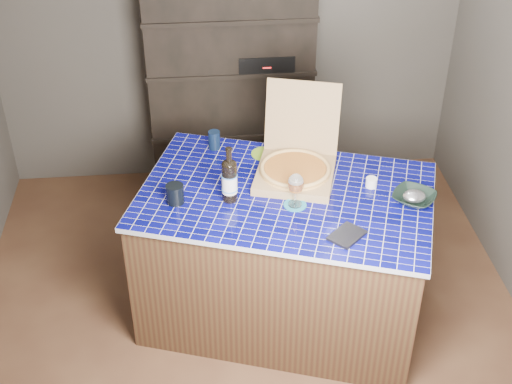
{
  "coord_description": "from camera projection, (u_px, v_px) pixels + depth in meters",
  "views": [
    {
      "loc": [
        -0.26,
        -3.29,
        3.26
      ],
      "look_at": [
        0.05,
        0.0,
        0.96
      ],
      "focal_mm": 50.0,
      "sensor_mm": 36.0,
      "label": 1
    }
  ],
  "objects": [
    {
      "name": "bowl",
      "position": [
        414.0,
        198.0,
        4.02
      ],
      "size": [
        0.33,
        0.33,
        0.06
      ],
      "primitive_type": "imported",
      "rotation": [
        0.0,
        0.0,
        -0.65
      ],
      "color": "black",
      "rests_on": "kitchen_island"
    },
    {
      "name": "navy_cup",
      "position": [
        214.0,
        140.0,
        4.48
      ],
      "size": [
        0.07,
        0.07,
        0.12
      ],
      "primitive_type": "cylinder",
      "color": "black",
      "rests_on": "kitchen_island"
    },
    {
      "name": "white_jar",
      "position": [
        371.0,
        182.0,
        4.14
      ],
      "size": [
        0.07,
        0.07,
        0.06
      ],
      "primitive_type": "cylinder",
      "color": "white",
      "rests_on": "kitchen_island"
    },
    {
      "name": "green_trivet",
      "position": [
        265.0,
        154.0,
        4.45
      ],
      "size": [
        0.17,
        0.17,
        0.01
      ],
      "primitive_type": "cylinder",
      "color": "olive",
      "rests_on": "kitchen_island"
    },
    {
      "name": "room",
      "position": [
        247.0,
        149.0,
        3.86
      ],
      "size": [
        3.5,
        3.5,
        3.5
      ],
      "color": "brown",
      "rests_on": "ground"
    },
    {
      "name": "teal_trivet",
      "position": [
        295.0,
        205.0,
        4.0
      ],
      "size": [
        0.13,
        0.13,
        0.01
      ],
      "primitive_type": "cylinder",
      "color": "teal",
      "rests_on": "kitchen_island"
    },
    {
      "name": "foil_contents",
      "position": [
        414.0,
        196.0,
        4.01
      ],
      "size": [
        0.13,
        0.11,
        0.06
      ],
      "primitive_type": "ellipsoid",
      "color": "silver",
      "rests_on": "bowl"
    },
    {
      "name": "tumbler",
      "position": [
        175.0,
        194.0,
        4.0
      ],
      "size": [
        0.1,
        0.1,
        0.11
      ],
      "primitive_type": "cylinder",
      "color": "black",
      "rests_on": "kitchen_island"
    },
    {
      "name": "dvd_case",
      "position": [
        347.0,
        235.0,
        3.77
      ],
      "size": [
        0.23,
        0.23,
        0.02
      ],
      "primitive_type": "cube",
      "rotation": [
        0.0,
        0.0,
        -0.8
      ],
      "color": "black",
      "rests_on": "kitchen_island"
    },
    {
      "name": "mead_bottle",
      "position": [
        229.0,
        180.0,
        3.97
      ],
      "size": [
        0.09,
        0.09,
        0.34
      ],
      "color": "black",
      "rests_on": "kitchen_island"
    },
    {
      "name": "shelving_unit",
      "position": [
        231.0,
        83.0,
        5.31
      ],
      "size": [
        1.2,
        0.41,
        1.8
      ],
      "color": "black",
      "rests_on": "floor"
    },
    {
      "name": "wine_glass",
      "position": [
        296.0,
        184.0,
        3.92
      ],
      "size": [
        0.09,
        0.09,
        0.2
      ],
      "color": "white",
      "rests_on": "teal_trivet"
    },
    {
      "name": "pizza_box",
      "position": [
        296.0,
        166.0,
        4.21
      ],
      "size": [
        0.58,
        0.65,
        0.49
      ],
      "rotation": [
        0.0,
        0.0,
        -0.28
      ],
      "color": "tan",
      "rests_on": "kitchen_island"
    },
    {
      "name": "kitchen_island",
      "position": [
        284.0,
        255.0,
        4.36
      ],
      "size": [
        1.92,
        1.53,
        0.92
      ],
      "rotation": [
        0.0,
        0.0,
        -0.32
      ],
      "color": "#44301A",
      "rests_on": "floor"
    }
  ]
}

